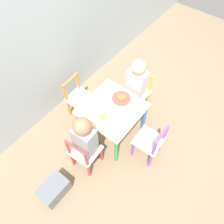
{
  "coord_description": "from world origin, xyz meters",
  "views": [
    {
      "loc": [
        -1.0,
        -0.79,
        2.23
      ],
      "look_at": [
        0.0,
        0.0,
        0.4
      ],
      "focal_mm": 35.0,
      "sensor_mm": 36.0,
      "label": 1
    }
  ],
  "objects_px": {
    "chair_red": "(84,153)",
    "chair_yellow": "(137,93)",
    "plate_right": "(121,98)",
    "plate_left": "(102,118)",
    "chair_purple": "(150,142)",
    "storage_bin": "(54,190)",
    "child_left": "(86,138)",
    "kids_table": "(112,112)",
    "child_right": "(136,84)",
    "chair_orange": "(79,99)"
  },
  "relations": [
    {
      "from": "child_left",
      "to": "plate_right",
      "type": "distance_m",
      "value": 0.57
    },
    {
      "from": "chair_purple",
      "to": "plate_left",
      "type": "relative_size",
      "value": 3.42
    },
    {
      "from": "child_left",
      "to": "chair_purple",
      "type": "bearing_deg",
      "value": -139.73
    },
    {
      "from": "kids_table",
      "to": "chair_orange",
      "type": "distance_m",
      "value": 0.49
    },
    {
      "from": "child_right",
      "to": "child_left",
      "type": "bearing_deg",
      "value": -87.84
    },
    {
      "from": "chair_purple",
      "to": "storage_bin",
      "type": "height_order",
      "value": "chair_purple"
    },
    {
      "from": "child_left",
      "to": "kids_table",
      "type": "bearing_deg",
      "value": -90.0
    },
    {
      "from": "chair_yellow",
      "to": "child_left",
      "type": "xyz_separation_m",
      "value": [
        -0.89,
        -0.02,
        0.2
      ]
    },
    {
      "from": "plate_right",
      "to": "kids_table",
      "type": "bearing_deg",
      "value": 180.0
    },
    {
      "from": "child_right",
      "to": "chair_yellow",
      "type": "bearing_deg",
      "value": 90.0
    },
    {
      "from": "kids_table",
      "to": "storage_bin",
      "type": "relative_size",
      "value": 2.04
    },
    {
      "from": "kids_table",
      "to": "chair_purple",
      "type": "relative_size",
      "value": 1.07
    },
    {
      "from": "chair_orange",
      "to": "plate_left",
      "type": "height_order",
      "value": "chair_orange"
    },
    {
      "from": "kids_table",
      "to": "child_left",
      "type": "height_order",
      "value": "child_left"
    },
    {
      "from": "chair_yellow",
      "to": "child_right",
      "type": "bearing_deg",
      "value": -90.0
    },
    {
      "from": "chair_red",
      "to": "plate_right",
      "type": "bearing_deg",
      "value": -90.9
    },
    {
      "from": "chair_orange",
      "to": "plate_left",
      "type": "relative_size",
      "value": 3.42
    },
    {
      "from": "chair_red",
      "to": "plate_right",
      "type": "height_order",
      "value": "chair_red"
    },
    {
      "from": "chair_red",
      "to": "plate_left",
      "type": "relative_size",
      "value": 3.42
    },
    {
      "from": "chair_orange",
      "to": "child_right",
      "type": "relative_size",
      "value": 0.68
    },
    {
      "from": "chair_red",
      "to": "chair_yellow",
      "type": "height_order",
      "value": "same"
    },
    {
      "from": "chair_purple",
      "to": "child_right",
      "type": "distance_m",
      "value": 0.65
    },
    {
      "from": "chair_purple",
      "to": "plate_right",
      "type": "distance_m",
      "value": 0.54
    },
    {
      "from": "child_right",
      "to": "plate_right",
      "type": "bearing_deg",
      "value": -90.39
    },
    {
      "from": "chair_orange",
      "to": "plate_right",
      "type": "xyz_separation_m",
      "value": [
        0.17,
        -0.47,
        0.21
      ]
    },
    {
      "from": "chair_orange",
      "to": "plate_right",
      "type": "relative_size",
      "value": 2.7
    },
    {
      "from": "chair_yellow",
      "to": "chair_orange",
      "type": "relative_size",
      "value": 1.0
    },
    {
      "from": "plate_right",
      "to": "storage_bin",
      "type": "relative_size",
      "value": 0.71
    },
    {
      "from": "kids_table",
      "to": "chair_red",
      "type": "height_order",
      "value": "chair_red"
    },
    {
      "from": "child_right",
      "to": "chair_purple",
      "type": "bearing_deg",
      "value": -39.51
    },
    {
      "from": "plate_left",
      "to": "chair_yellow",
      "type": "bearing_deg",
      "value": -0.5
    },
    {
      "from": "child_right",
      "to": "storage_bin",
      "type": "distance_m",
      "value": 1.35
    },
    {
      "from": "chair_orange",
      "to": "child_left",
      "type": "height_order",
      "value": "child_left"
    },
    {
      "from": "chair_red",
      "to": "chair_purple",
      "type": "relative_size",
      "value": 1.0
    },
    {
      "from": "chair_red",
      "to": "chair_yellow",
      "type": "distance_m",
      "value": 0.95
    },
    {
      "from": "kids_table",
      "to": "chair_red",
      "type": "distance_m",
      "value": 0.49
    },
    {
      "from": "chair_red",
      "to": "child_left",
      "type": "height_order",
      "value": "child_left"
    },
    {
      "from": "chair_red",
      "to": "storage_bin",
      "type": "relative_size",
      "value": 1.91
    },
    {
      "from": "plate_right",
      "to": "plate_left",
      "type": "bearing_deg",
      "value": 180.0
    },
    {
      "from": "chair_yellow",
      "to": "plate_left",
      "type": "relative_size",
      "value": 3.42
    },
    {
      "from": "plate_right",
      "to": "storage_bin",
      "type": "bearing_deg",
      "value": 179.66
    },
    {
      "from": "chair_red",
      "to": "child_left",
      "type": "xyz_separation_m",
      "value": [
        0.06,
        0.0,
        0.2
      ]
    },
    {
      "from": "kids_table",
      "to": "plate_right",
      "type": "height_order",
      "value": "plate_right"
    },
    {
      "from": "child_right",
      "to": "plate_right",
      "type": "relative_size",
      "value": 3.96
    },
    {
      "from": "chair_yellow",
      "to": "child_right",
      "type": "relative_size",
      "value": 0.68
    },
    {
      "from": "chair_purple",
      "to": "chair_red",
      "type": "bearing_deg",
      "value": -44.25
    },
    {
      "from": "chair_orange",
      "to": "storage_bin",
      "type": "xyz_separation_m",
      "value": [
        -0.87,
        -0.47,
        -0.18
      ]
    },
    {
      "from": "child_left",
      "to": "plate_right",
      "type": "xyz_separation_m",
      "value": [
        0.57,
        0.03,
        0.01
      ]
    },
    {
      "from": "chair_red",
      "to": "chair_orange",
      "type": "xyz_separation_m",
      "value": [
        0.46,
        0.5,
        0.0
      ]
    },
    {
      "from": "chair_yellow",
      "to": "child_left",
      "type": "bearing_deg",
      "value": -87.98
    }
  ]
}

